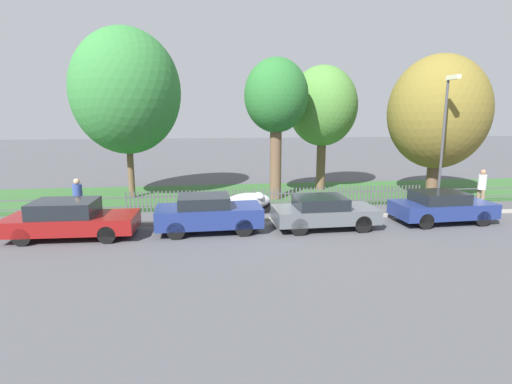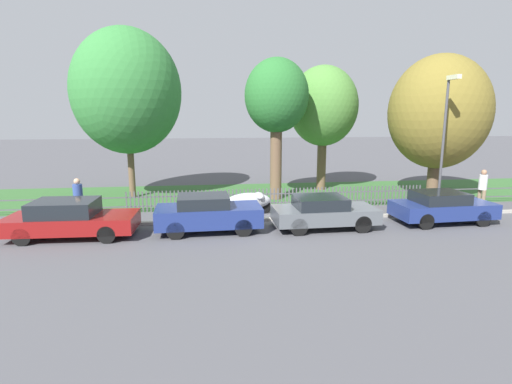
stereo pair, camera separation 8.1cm
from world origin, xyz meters
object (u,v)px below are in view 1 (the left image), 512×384
Objects in this scene: parked_car_silver_hatchback at (70,219)px; parked_car_red_compact at (442,206)px; tree_far_left at (438,113)px; pedestrian_by_lamp at (482,186)px; street_lamp at (445,129)px; tree_mid_park at (323,107)px; pedestrian_near_fence at (78,198)px; tree_nearest_kerb at (126,92)px; tree_behind_motorcycle at (276,98)px; parked_car_navy_estate at (324,212)px; parked_car_black_saloon at (208,213)px; covered_motorcycle at (250,201)px.

parked_car_red_compact is (14.40, 0.17, -0.02)m from parked_car_silver_hatchback.
tree_far_left reaches higher than parked_car_silver_hatchback.
street_lamp reaches higher than pedestrian_by_lamp.
tree_mid_park reaches higher than pedestrian_near_fence.
tree_mid_park is 7.38m from street_lamp.
tree_nearest_kerb is at bearing -55.31° from pedestrian_near_fence.
pedestrian_near_fence is at bearing -170.90° from tree_far_left.
street_lamp is at bearing 59.39° from parked_car_red_compact.
tree_behind_motorcycle is 3.90× the size of pedestrian_by_lamp.
parked_car_navy_estate is at bearing -105.70° from tree_mid_park.
street_lamp is (3.57, -6.37, -1.06)m from tree_mid_park.
parked_car_black_saloon reaches higher than parked_car_silver_hatchback.
pedestrian_by_lamp is (18.09, 0.30, 0.00)m from pedestrian_near_fence.
parked_car_navy_estate is 9.60m from tree_far_left.
tree_nearest_kerb is at bearing 170.16° from tree_behind_motorcycle.
tree_nearest_kerb is 1.18× the size of tree_far_left.
tree_behind_motorcycle is (8.49, 5.68, 4.49)m from parked_car_silver_hatchback.
parked_car_silver_hatchback is 0.62× the size of tree_far_left.
pedestrian_near_fence is 1.00× the size of pedestrian_by_lamp.
covered_motorcycle is at bearing -131.75° from tree_mid_park.
parked_car_black_saloon is 0.66× the size of street_lamp.
street_lamp is (5.82, 1.64, 3.07)m from parked_car_navy_estate.
parked_car_silver_hatchback reaches higher than parked_car_navy_estate.
parked_car_black_saloon is 0.99× the size of parked_car_navy_estate.
tree_mid_park is 13.83m from pedestrian_near_fence.
pedestrian_by_lamp is at bearing 30.84° from parked_car_red_compact.
parked_car_black_saloon is at bearing -122.58° from tree_behind_motorcycle.
covered_motorcycle is 10.92m from tree_far_left.
parked_car_red_compact is at bearing -118.36° from street_lamp.
tree_far_left is (8.25, -0.87, -0.72)m from tree_behind_motorcycle.
pedestrian_by_lamp is at bearing -15.31° from tree_nearest_kerb.
parked_car_navy_estate is at bearing 179.86° from parked_car_red_compact.
pedestrian_by_lamp is at bearing -6.20° from covered_motorcycle.
parked_car_red_compact is (5.04, 0.19, 0.01)m from parked_car_navy_estate.
parked_car_black_saloon is 1.91× the size of covered_motorcycle.
parked_car_black_saloon is at bearing 2.63° from parked_car_silver_hatchback.
pedestrian_near_fence reaches higher than parked_car_red_compact.
parked_car_silver_hatchback is 8.53m from tree_nearest_kerb.
tree_far_left is at bearing 31.92° from parked_car_navy_estate.
parked_car_black_saloon is 5.60m from pedestrian_near_fence.
tree_nearest_kerb is (-13.43, 6.81, 4.83)m from parked_car_red_compact.
tree_nearest_kerb is at bearing 68.09° from pedestrian_by_lamp.
tree_nearest_kerb reaches higher than tree_behind_motorcycle.
pedestrian_near_fence is 0.31× the size of street_lamp.
tree_nearest_kerb is at bearing 150.87° from parked_car_red_compact.
pedestrian_by_lamp is 3.82m from street_lamp.
tree_mid_park is (11.61, 7.99, 4.11)m from parked_car_silver_hatchback.
parked_car_silver_hatchback is 0.64× the size of tree_mid_park.
tree_behind_motorcycle is 8.33m from tree_far_left.
street_lamp reaches higher than parked_car_red_compact.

